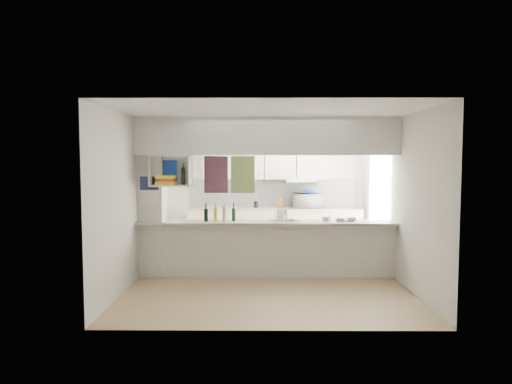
{
  "coord_description": "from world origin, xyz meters",
  "views": [
    {
      "loc": [
        -0.12,
        -7.42,
        1.92
      ],
      "look_at": [
        -0.18,
        0.5,
        1.37
      ],
      "focal_mm": 32.0,
      "sensor_mm": 36.0,
      "label": 1
    }
  ],
  "objects_px": {
    "wine_bottles": "(220,214)",
    "dish_rack": "(284,216)",
    "bowl": "(308,192)",
    "microwave": "(308,201)"
  },
  "relations": [
    {
      "from": "dish_rack",
      "to": "wine_bottles",
      "type": "bearing_deg",
      "value": 169.32
    },
    {
      "from": "microwave",
      "to": "bowl",
      "type": "bearing_deg",
      "value": 70.03
    },
    {
      "from": "wine_bottles",
      "to": "dish_rack",
      "type": "bearing_deg",
      "value": 0.93
    },
    {
      "from": "bowl",
      "to": "wine_bottles",
      "type": "bearing_deg",
      "value": -128.78
    },
    {
      "from": "microwave",
      "to": "wine_bottles",
      "type": "bearing_deg",
      "value": 35.93
    },
    {
      "from": "bowl",
      "to": "wine_bottles",
      "type": "height_order",
      "value": "bowl"
    },
    {
      "from": "dish_rack",
      "to": "wine_bottles",
      "type": "relative_size",
      "value": 0.93
    },
    {
      "from": "microwave",
      "to": "wine_bottles",
      "type": "height_order",
      "value": "wine_bottles"
    },
    {
      "from": "bowl",
      "to": "dish_rack",
      "type": "xyz_separation_m",
      "value": [
        -0.61,
        -2.05,
        -0.25
      ]
    },
    {
      "from": "microwave",
      "to": "bowl",
      "type": "distance_m",
      "value": 0.19
    }
  ]
}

